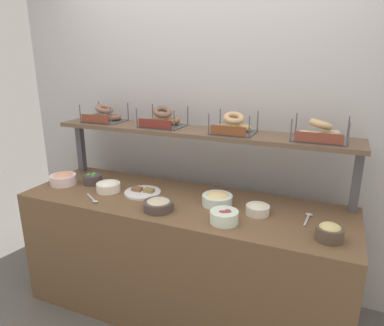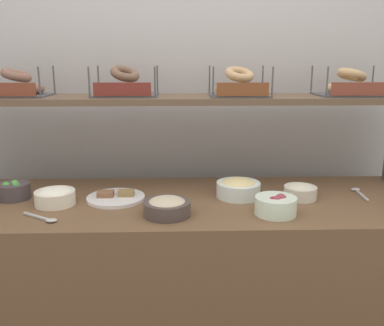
% 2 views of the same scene
% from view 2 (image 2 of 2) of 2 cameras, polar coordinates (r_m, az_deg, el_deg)
% --- Properties ---
extents(back_wall, '(3.41, 0.06, 2.40)m').
position_cam_2_polar(back_wall, '(2.33, -1.17, 7.65)').
color(back_wall, '#B6B3B4').
rests_on(back_wall, ground_plane).
extents(deli_counter, '(2.21, 0.70, 0.85)m').
position_cam_2_polar(deli_counter, '(2.05, -0.86, -16.28)').
color(deli_counter, brown).
rests_on(deli_counter, ground_plane).
extents(upper_shelf, '(2.17, 0.32, 0.03)m').
position_cam_2_polar(upper_shelf, '(2.05, -1.08, 8.59)').
color(upper_shelf, brown).
rests_on(upper_shelf, shelf_riser_left).
extents(bowl_potato_salad, '(0.14, 0.14, 0.07)m').
position_cam_2_polar(bowl_potato_salad, '(1.93, 14.38, -3.70)').
color(bowl_potato_salad, silver).
rests_on(bowl_potato_salad, deli_counter).
extents(bowl_tuna_salad, '(0.19, 0.19, 0.07)m').
position_cam_2_polar(bowl_tuna_salad, '(1.69, -3.39, -5.86)').
color(bowl_tuna_salad, '#4A3F3B').
rests_on(bowl_tuna_salad, deli_counter).
extents(bowl_cream_cheese, '(0.17, 0.17, 0.08)m').
position_cam_2_polar(bowl_cream_cheese, '(1.89, -17.97, -4.26)').
color(bowl_cream_cheese, white).
rests_on(bowl_cream_cheese, deli_counter).
extents(bowl_beet_salad, '(0.17, 0.17, 0.09)m').
position_cam_2_polar(bowl_beet_salad, '(1.72, 11.24, -5.58)').
color(bowl_beet_salad, white).
rests_on(bowl_beet_salad, deli_counter).
extents(bowl_veggie_mix, '(0.14, 0.14, 0.08)m').
position_cam_2_polar(bowl_veggie_mix, '(2.03, -22.88, -3.43)').
color(bowl_veggie_mix, '#463E42').
rests_on(bowl_veggie_mix, deli_counter).
extents(bowl_egg_salad, '(0.20, 0.20, 0.09)m').
position_cam_2_polar(bowl_egg_salad, '(1.91, 6.26, -3.35)').
color(bowl_egg_salad, white).
rests_on(bowl_egg_salad, deli_counter).
extents(serving_plate_white, '(0.25, 0.25, 0.04)m').
position_cam_2_polar(serving_plate_white, '(1.90, -10.22, -4.57)').
color(serving_plate_white, white).
rests_on(serving_plate_white, deli_counter).
extents(serving_spoon_near_plate, '(0.04, 0.18, 0.01)m').
position_cam_2_polar(serving_spoon_near_plate, '(2.10, 21.52, -3.67)').
color(serving_spoon_near_plate, '#B7B7BC').
rests_on(serving_spoon_near_plate, deli_counter).
extents(serving_spoon_by_edge, '(0.16, 0.11, 0.01)m').
position_cam_2_polar(serving_spoon_by_edge, '(1.74, -19.28, -7.07)').
color(serving_spoon_by_edge, '#B7B7BC').
rests_on(serving_spoon_by_edge, deli_counter).
extents(bagel_basket_poppy, '(0.30, 0.26, 0.14)m').
position_cam_2_polar(bagel_basket_poppy, '(2.19, -22.54, 9.49)').
color(bagel_basket_poppy, '#4C4C51').
rests_on(bagel_basket_poppy, upper_shelf).
extents(bagel_basket_cinnamon_raisin, '(0.31, 0.25, 0.15)m').
position_cam_2_polar(bagel_basket_cinnamon_raisin, '(2.07, -9.03, 10.20)').
color(bagel_basket_cinnamon_raisin, '#4C4C51').
rests_on(bagel_basket_cinnamon_raisin, upper_shelf).
extents(bagel_basket_sesame, '(0.29, 0.26, 0.14)m').
position_cam_2_polar(bagel_basket_sesame, '(2.05, 6.33, 10.24)').
color(bagel_basket_sesame, '#4C4C51').
rests_on(bagel_basket_sesame, upper_shelf).
extents(bagel_basket_plain, '(0.32, 0.26, 0.14)m').
position_cam_2_polar(bagel_basket_plain, '(2.21, 20.58, 9.71)').
color(bagel_basket_plain, '#4C4C51').
rests_on(bagel_basket_plain, upper_shelf).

